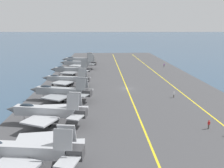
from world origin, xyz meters
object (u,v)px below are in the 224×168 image
parked_jet_sixth (79,63)px  crew_purple_vest (164,65)px  parked_jet_fifth (71,70)px  parked_jet_nearest (23,150)px  parked_jet_seventh (79,60)px  crew_red_vest (209,124)px  parked_jet_third (61,91)px  crew_white_vest (174,94)px  parked_jet_second (47,111)px  parked_jet_fourth (67,79)px

parked_jet_sixth → crew_purple_vest: 40.19m
parked_jet_fifth → crew_purple_vest: parked_jet_fifth is taller
parked_jet_nearest → parked_jet_fifth: bearing=1.3°
parked_jet_nearest → parked_jet_seventh: bearing=0.9°
parked_jet_nearest → crew_red_vest: 32.46m
parked_jet_seventh → crew_red_vest: (-81.56, -31.71, -1.33)m
crew_red_vest → parked_jet_third: bearing=58.4°
parked_jet_nearest → crew_purple_vest: bearing=-26.1°
parked_jet_third → crew_white_vest: (1.58, -29.81, -1.62)m
parked_jet_second → crew_purple_vest: size_ratio=9.14×
parked_jet_fourth → crew_red_vest: 46.07m
parked_jet_second → crew_red_vest: size_ratio=9.41×
parked_jet_fourth → parked_jet_seventh: size_ratio=0.93×
parked_jet_fifth → crew_purple_vest: size_ratio=8.76×
parked_jet_third → parked_jet_nearest: bearing=-179.9°
parked_jet_sixth → parked_jet_seventh: (14.95, 1.43, -0.43)m
parked_jet_third → parked_jet_fifth: 31.56m
parked_jet_third → parked_jet_fifth: parked_jet_fifth is taller
parked_jet_third → parked_jet_fourth: parked_jet_third is taller
parked_jet_third → parked_jet_sixth: size_ratio=0.99×
parked_jet_fifth → crew_purple_vest: 45.95m
parked_jet_nearest → parked_jet_third: 30.25m
parked_jet_seventh → crew_red_vest: bearing=-158.8°
parked_jet_nearest → crew_purple_vest: parked_jet_nearest is taller
parked_jet_nearest → parked_jet_second: parked_jet_second is taller
crew_red_vest → parked_jet_fifth: bearing=32.3°
parked_jet_sixth → crew_white_vest: size_ratio=10.18×
parked_jet_nearest → parked_jet_fifth: parked_jet_fifth is taller
crew_purple_vest → parked_jet_nearest: bearing=153.9°
crew_purple_vest → crew_white_vest: 50.86m
parked_jet_third → crew_red_vest: 35.62m
parked_jet_nearest → parked_jet_third: bearing=0.1°
crew_purple_vest → crew_white_vest: crew_purple_vest is taller
parked_jet_third → parked_jet_sixth: parked_jet_sixth is taller
parked_jet_third → crew_white_vest: 29.89m
parked_jet_fifth → crew_white_vest: size_ratio=9.40×
parked_jet_nearest → parked_jet_sixth: bearing=0.0°
parked_jet_seventh → parked_jet_fifth: bearing=-179.9°
parked_jet_seventh → parked_jet_fourth: bearing=-179.2°
parked_jet_third → parked_jet_sixth: 47.97m
parked_jet_fourth → crew_red_vest: parked_jet_fourth is taller
crew_purple_vest → parked_jet_fourth: bearing=131.5°
parked_jet_sixth → crew_purple_vest: bearing=-85.1°
crew_white_vest → parked_jet_third: bearing=93.0°
parked_jet_nearest → parked_jet_second: (14.96, 0.17, 0.01)m
parked_jet_third → crew_red_vest: parked_jet_third is taller
parked_jet_fourth → parked_jet_sixth: (32.59, -0.76, 0.26)m
crew_red_vest → crew_white_vest: 20.22m
parked_jet_second → crew_purple_vest: (66.69, -40.16, -1.75)m
parked_jet_fifth → parked_jet_sixth: size_ratio=0.92×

